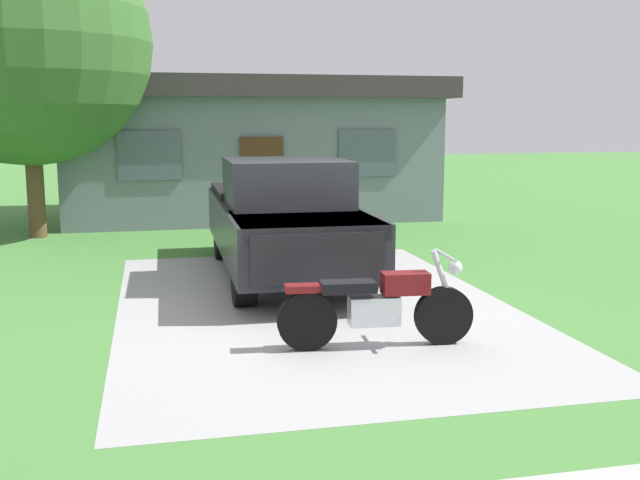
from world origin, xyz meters
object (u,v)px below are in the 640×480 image
(pickup_truck, at_px, (282,217))
(neighbor_house, at_px, (248,146))
(motorcycle, at_px, (378,306))
(shade_tree, at_px, (26,42))

(pickup_truck, height_order, neighbor_house, neighbor_house)
(motorcycle, bearing_deg, neighbor_house, 89.55)
(neighbor_house, bearing_deg, motorcycle, -90.45)
(pickup_truck, distance_m, shade_tree, 7.39)
(motorcycle, xyz_separation_m, pickup_truck, (-0.37, 4.02, 0.48))
(motorcycle, xyz_separation_m, shade_tree, (-4.81, 9.05, 3.59))
(shade_tree, bearing_deg, pickup_truck, -48.55)
(pickup_truck, xyz_separation_m, neighbor_house, (0.47, 7.93, 0.84))
(motorcycle, distance_m, pickup_truck, 4.06)
(motorcycle, relative_size, pickup_truck, 0.39)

